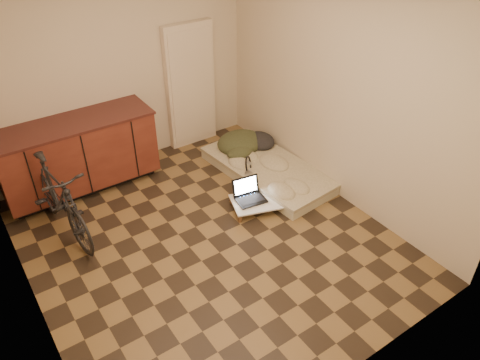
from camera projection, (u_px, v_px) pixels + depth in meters
room_shell at (202, 134)px, 4.31m from camera, size 3.50×4.00×2.60m
cabinets at (78, 155)px, 5.59m from camera, size 1.84×0.62×0.91m
appliance_panel at (190, 86)px, 6.33m from camera, size 0.70×0.10×1.70m
bicycle at (58, 195)px, 4.89m from camera, size 0.60×1.54×0.97m
futon at (268, 169)px, 6.04m from camera, size 1.01×1.86×0.15m
clothing_pile at (246, 137)px, 6.32m from camera, size 0.73×0.63×0.27m
headphones at (248, 165)px, 5.83m from camera, size 0.36×0.36×0.18m
lap_desk at (260, 201)px, 5.45m from camera, size 0.76×0.61×0.11m
laptop at (249, 195)px, 5.45m from camera, size 0.37×0.34×0.23m
mouse at (283, 199)px, 5.44m from camera, size 0.07×0.10×0.03m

